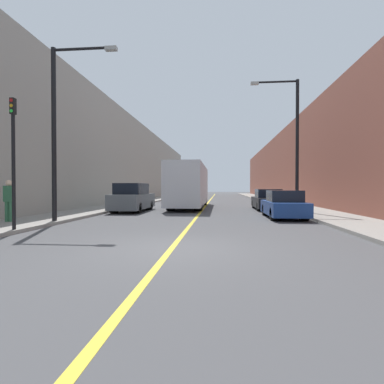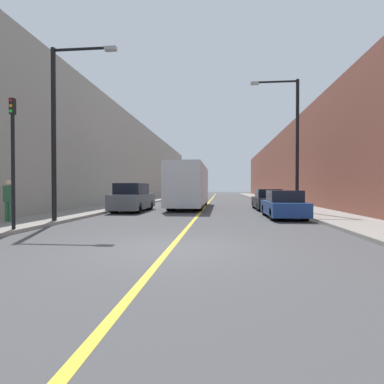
{
  "view_description": "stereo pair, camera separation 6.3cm",
  "coord_description": "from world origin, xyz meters",
  "px_view_note": "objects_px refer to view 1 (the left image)",
  "views": [
    {
      "loc": [
        1.25,
        -7.62,
        1.58
      ],
      "look_at": [
        -0.49,
        10.91,
        1.3
      ],
      "focal_mm": 28.0,
      "sensor_mm": 36.0,
      "label": 1
    },
    {
      "loc": [
        1.32,
        -7.61,
        1.58
      ],
      "look_at": [
        -0.49,
        10.91,
        1.3
      ],
      "focal_mm": 28.0,
      "sensor_mm": 36.0,
      "label": 2
    }
  ],
  "objects_px": {
    "street_lamp_right": "(293,136)",
    "car_right_near": "(284,205)",
    "pedestrian": "(9,200)",
    "parked_suv_left": "(133,198)",
    "car_right_mid": "(268,200)",
    "bus": "(190,185)",
    "street_lamp_left": "(60,121)",
    "traffic_light": "(13,158)"
  },
  "relations": [
    {
      "from": "car_right_mid",
      "to": "street_lamp_right",
      "type": "height_order",
      "value": "street_lamp_right"
    },
    {
      "from": "street_lamp_left",
      "to": "pedestrian",
      "type": "height_order",
      "value": "street_lamp_left"
    },
    {
      "from": "pedestrian",
      "to": "bus",
      "type": "bearing_deg",
      "value": 60.78
    },
    {
      "from": "pedestrian",
      "to": "car_right_near",
      "type": "bearing_deg",
      "value": 18.14
    },
    {
      "from": "bus",
      "to": "street_lamp_right",
      "type": "distance_m",
      "value": 8.8
    },
    {
      "from": "car_right_near",
      "to": "street_lamp_left",
      "type": "height_order",
      "value": "street_lamp_left"
    },
    {
      "from": "street_lamp_left",
      "to": "traffic_light",
      "type": "bearing_deg",
      "value": -93.65
    },
    {
      "from": "parked_suv_left",
      "to": "car_right_mid",
      "type": "bearing_deg",
      "value": 14.47
    },
    {
      "from": "bus",
      "to": "pedestrian",
      "type": "distance_m",
      "value": 13.32
    },
    {
      "from": "bus",
      "to": "car_right_mid",
      "type": "xyz_separation_m",
      "value": [
        5.76,
        -1.85,
        -1.09
      ]
    },
    {
      "from": "parked_suv_left",
      "to": "car_right_mid",
      "type": "height_order",
      "value": "parked_suv_left"
    },
    {
      "from": "car_right_mid",
      "to": "car_right_near",
      "type": "bearing_deg",
      "value": -90.76
    },
    {
      "from": "car_right_near",
      "to": "street_lamp_right",
      "type": "distance_m",
      "value": 5.15
    },
    {
      "from": "street_lamp_right",
      "to": "pedestrian",
      "type": "bearing_deg",
      "value": -152.52
    },
    {
      "from": "car_right_near",
      "to": "car_right_mid",
      "type": "distance_m",
      "value": 5.77
    },
    {
      "from": "parked_suv_left",
      "to": "pedestrian",
      "type": "relative_size",
      "value": 2.78
    },
    {
      "from": "street_lamp_right",
      "to": "car_right_mid",
      "type": "bearing_deg",
      "value": 110.63
    },
    {
      "from": "parked_suv_left",
      "to": "pedestrian",
      "type": "xyz_separation_m",
      "value": [
        -3.15,
        -7.41,
        0.19
      ]
    },
    {
      "from": "car_right_near",
      "to": "car_right_mid",
      "type": "relative_size",
      "value": 0.92
    },
    {
      "from": "car_right_mid",
      "to": "pedestrian",
      "type": "distance_m",
      "value": 15.68
    },
    {
      "from": "car_right_mid",
      "to": "pedestrian",
      "type": "relative_size",
      "value": 2.62
    },
    {
      "from": "traffic_light",
      "to": "street_lamp_left",
      "type": "bearing_deg",
      "value": 86.35
    },
    {
      "from": "bus",
      "to": "street_lamp_left",
      "type": "xyz_separation_m",
      "value": [
        -4.5,
        -11.1,
        2.69
      ]
    },
    {
      "from": "parked_suv_left",
      "to": "car_right_near",
      "type": "xyz_separation_m",
      "value": [
        9.04,
        -3.42,
        -0.21
      ]
    },
    {
      "from": "car_right_near",
      "to": "traffic_light",
      "type": "relative_size",
      "value": 0.94
    },
    {
      "from": "street_lamp_left",
      "to": "street_lamp_right",
      "type": "bearing_deg",
      "value": 29.53
    },
    {
      "from": "car_right_near",
      "to": "traffic_light",
      "type": "height_order",
      "value": "traffic_light"
    },
    {
      "from": "parked_suv_left",
      "to": "street_lamp_left",
      "type": "relative_size",
      "value": 0.66
    },
    {
      "from": "bus",
      "to": "traffic_light",
      "type": "xyz_separation_m",
      "value": [
        -4.67,
        -13.8,
        0.83
      ]
    },
    {
      "from": "street_lamp_right",
      "to": "car_right_near",
      "type": "bearing_deg",
      "value": -111.24
    },
    {
      "from": "car_right_near",
      "to": "pedestrian",
      "type": "relative_size",
      "value": 2.41
    },
    {
      "from": "pedestrian",
      "to": "parked_suv_left",
      "type": "bearing_deg",
      "value": 67.0
    },
    {
      "from": "street_lamp_right",
      "to": "parked_suv_left",
      "type": "bearing_deg",
      "value": 177.3
    },
    {
      "from": "pedestrian",
      "to": "car_right_mid",
      "type": "bearing_deg",
      "value": 38.53
    },
    {
      "from": "pedestrian",
      "to": "street_lamp_left",
      "type": "bearing_deg",
      "value": 14.4
    },
    {
      "from": "car_right_near",
      "to": "street_lamp_left",
      "type": "xyz_separation_m",
      "value": [
        -10.19,
        -3.48,
        3.8
      ]
    },
    {
      "from": "bus",
      "to": "pedestrian",
      "type": "bearing_deg",
      "value": -119.22
    },
    {
      "from": "bus",
      "to": "car_right_mid",
      "type": "relative_size",
      "value": 2.32
    },
    {
      "from": "parked_suv_left",
      "to": "street_lamp_right",
      "type": "relative_size",
      "value": 0.61
    },
    {
      "from": "parked_suv_left",
      "to": "traffic_light",
      "type": "bearing_deg",
      "value": -97.83
    },
    {
      "from": "bus",
      "to": "parked_suv_left",
      "type": "height_order",
      "value": "bus"
    },
    {
      "from": "parked_suv_left",
      "to": "pedestrian",
      "type": "bearing_deg",
      "value": -113.0
    }
  ]
}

